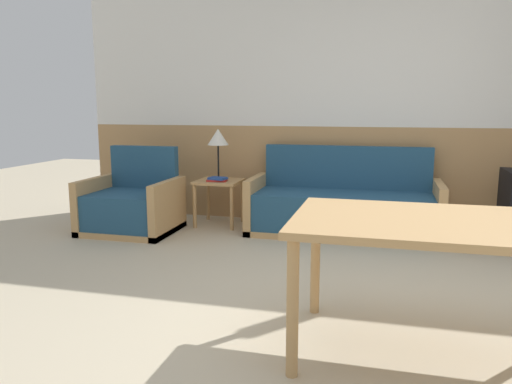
# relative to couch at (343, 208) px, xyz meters

# --- Properties ---
(ground_plane) EXTENTS (16.00, 16.00, 0.00)m
(ground_plane) POSITION_rel_couch_xyz_m (0.47, -2.13, -0.27)
(ground_plane) COLOR beige
(wall_back) EXTENTS (7.20, 0.06, 2.70)m
(wall_back) POSITION_rel_couch_xyz_m (0.47, 0.50, 1.08)
(wall_back) COLOR tan
(wall_back) RESTS_ON ground_plane
(couch) EXTENTS (1.95, 0.78, 0.90)m
(couch) POSITION_rel_couch_xyz_m (0.00, 0.00, 0.00)
(couch) COLOR tan
(couch) RESTS_ON ground_plane
(armchair) EXTENTS (0.93, 0.78, 0.89)m
(armchair) POSITION_rel_couch_xyz_m (-2.19, -0.45, -0.01)
(armchair) COLOR tan
(armchair) RESTS_ON ground_plane
(side_table) EXTENTS (0.49, 0.49, 0.51)m
(side_table) POSITION_rel_couch_xyz_m (-1.38, 0.06, 0.14)
(side_table) COLOR tan
(side_table) RESTS_ON ground_plane
(table_lamp) EXTENTS (0.24, 0.24, 0.56)m
(table_lamp) POSITION_rel_couch_xyz_m (-1.42, 0.14, 0.69)
(table_lamp) COLOR black
(table_lamp) RESTS_ON side_table
(book_stack) EXTENTS (0.22, 0.17, 0.05)m
(book_stack) POSITION_rel_couch_xyz_m (-1.37, -0.03, 0.26)
(book_stack) COLOR #B22823
(book_stack) RESTS_ON side_table
(dining_table) EXTENTS (1.61, 0.93, 0.74)m
(dining_table) POSITION_rel_couch_xyz_m (0.74, -2.50, 0.40)
(dining_table) COLOR tan
(dining_table) RESTS_ON ground_plane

